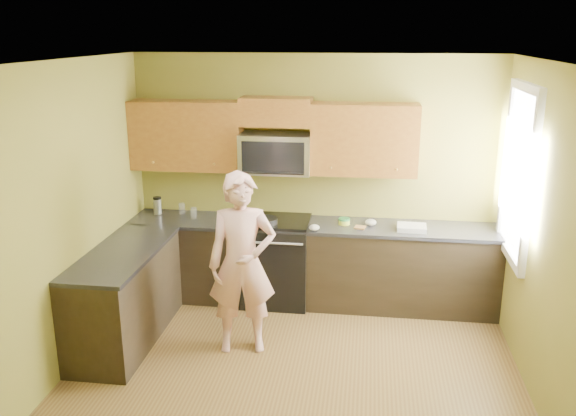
% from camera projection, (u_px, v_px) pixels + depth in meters
% --- Properties ---
extents(floor, '(4.00, 4.00, 0.00)m').
position_uv_depth(floor, '(291.00, 385.00, 5.19)').
color(floor, brown).
rests_on(floor, ground).
extents(ceiling, '(4.00, 4.00, 0.00)m').
position_uv_depth(ceiling, '(291.00, 63.00, 4.43)').
color(ceiling, white).
rests_on(ceiling, ground).
extents(wall_back, '(4.00, 0.00, 4.00)m').
position_uv_depth(wall_back, '(314.00, 178.00, 6.71)').
color(wall_back, olive).
rests_on(wall_back, ground).
extents(wall_front, '(4.00, 0.00, 4.00)m').
position_uv_depth(wall_front, '(237.00, 372.00, 2.91)').
color(wall_front, olive).
rests_on(wall_front, ground).
extents(wall_left, '(0.00, 4.00, 4.00)m').
position_uv_depth(wall_left, '(55.00, 226.00, 5.07)').
color(wall_left, olive).
rests_on(wall_left, ground).
extents(wall_right, '(0.00, 4.00, 4.00)m').
position_uv_depth(wall_right, '(554.00, 248.00, 4.55)').
color(wall_right, olive).
rests_on(wall_right, ground).
extents(cabinet_back_run, '(4.00, 0.60, 0.88)m').
position_uv_depth(cabinet_back_run, '(311.00, 264.00, 6.68)').
color(cabinet_back_run, black).
rests_on(cabinet_back_run, floor).
extents(cabinet_left_run, '(0.60, 1.60, 0.88)m').
position_uv_depth(cabinet_left_run, '(125.00, 297.00, 5.86)').
color(cabinet_left_run, black).
rests_on(cabinet_left_run, floor).
extents(countertop_back, '(4.00, 0.62, 0.04)m').
position_uv_depth(countertop_back, '(311.00, 225.00, 6.55)').
color(countertop_back, black).
rests_on(countertop_back, cabinet_back_run).
extents(countertop_left, '(0.62, 1.60, 0.04)m').
position_uv_depth(countertop_left, '(123.00, 253.00, 5.73)').
color(countertop_left, black).
rests_on(countertop_left, cabinet_left_run).
extents(stove, '(0.76, 0.65, 0.95)m').
position_uv_depth(stove, '(275.00, 260.00, 6.70)').
color(stove, black).
rests_on(stove, floor).
extents(microwave, '(0.76, 0.40, 0.42)m').
position_uv_depth(microwave, '(276.00, 172.00, 6.55)').
color(microwave, silver).
rests_on(microwave, wall_back).
extents(upper_cab_left, '(1.22, 0.33, 0.75)m').
position_uv_depth(upper_cab_left, '(188.00, 169.00, 6.71)').
color(upper_cab_left, brown).
rests_on(upper_cab_left, wall_back).
extents(upper_cab_right, '(1.12, 0.33, 0.75)m').
position_uv_depth(upper_cab_right, '(363.00, 174.00, 6.46)').
color(upper_cab_right, brown).
rests_on(upper_cab_right, wall_back).
extents(upper_cab_over_mw, '(0.76, 0.33, 0.30)m').
position_uv_depth(upper_cab_over_mw, '(276.00, 112.00, 6.39)').
color(upper_cab_over_mw, brown).
rests_on(upper_cab_over_mw, wall_back).
extents(window, '(0.06, 1.06, 1.66)m').
position_uv_depth(window, '(519.00, 174.00, 5.61)').
color(window, white).
rests_on(window, wall_right).
extents(woman, '(0.70, 0.53, 1.72)m').
position_uv_depth(woman, '(242.00, 264.00, 5.57)').
color(woman, '#E97E74').
rests_on(woman, floor).
extents(frying_pan, '(0.41, 0.54, 0.06)m').
position_uv_depth(frying_pan, '(265.00, 223.00, 6.44)').
color(frying_pan, black).
rests_on(frying_pan, stove).
extents(butter_tub, '(0.15, 0.15, 0.09)m').
position_uv_depth(butter_tub, '(344.00, 224.00, 6.50)').
color(butter_tub, '#EDF640').
rests_on(butter_tub, countertop_back).
extents(toast_slice, '(0.13, 0.13, 0.01)m').
position_uv_depth(toast_slice, '(360.00, 227.00, 6.38)').
color(toast_slice, '#B27F47').
rests_on(toast_slice, countertop_back).
extents(napkin_a, '(0.14, 0.15, 0.06)m').
position_uv_depth(napkin_a, '(314.00, 228.00, 6.30)').
color(napkin_a, silver).
rests_on(napkin_a, countertop_back).
extents(napkin_b, '(0.13, 0.14, 0.07)m').
position_uv_depth(napkin_b, '(371.00, 222.00, 6.47)').
color(napkin_b, silver).
rests_on(napkin_b, countertop_back).
extents(dish_towel, '(0.31, 0.25, 0.05)m').
position_uv_depth(dish_towel, '(412.00, 228.00, 6.32)').
color(dish_towel, white).
rests_on(dish_towel, countertop_back).
extents(travel_mug, '(0.11, 0.11, 0.20)m').
position_uv_depth(travel_mug, '(158.00, 214.00, 6.88)').
color(travel_mug, silver).
rests_on(travel_mug, countertop_back).
extents(glass_b, '(0.08, 0.08, 0.12)m').
position_uv_depth(glass_b, '(182.00, 208.00, 6.87)').
color(glass_b, silver).
rests_on(glass_b, countertop_back).
extents(glass_c, '(0.09, 0.09, 0.12)m').
position_uv_depth(glass_c, '(194.00, 213.00, 6.70)').
color(glass_c, silver).
rests_on(glass_c, countertop_back).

